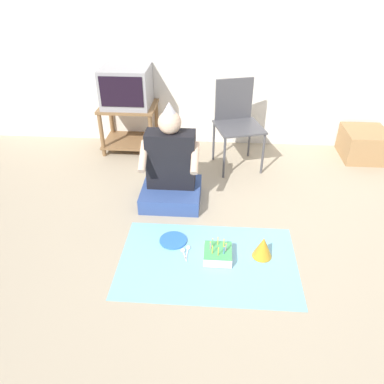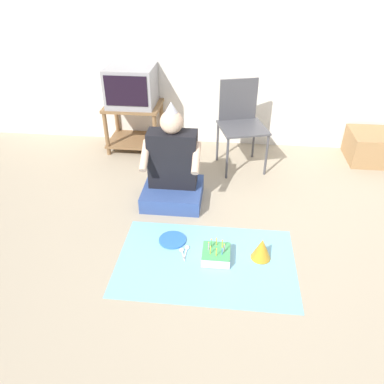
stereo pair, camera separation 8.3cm
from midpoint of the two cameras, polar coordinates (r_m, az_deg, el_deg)
The scene contains 13 objects.
ground_plane at distance 2.79m, azimuth 9.85°, elevation -11.13°, with size 16.00×16.00×0.00m, color tan.
wall_back at distance 4.15m, azimuth 10.42°, elevation 23.55°, with size 6.40×0.06×2.55m.
tv_stand at distance 4.28m, azimuth -8.17°, elevation 10.44°, with size 0.60×0.47×0.51m.
tv at distance 4.14m, azimuth -8.62°, elevation 15.70°, with size 0.50×0.46×0.40m.
folding_chair at distance 3.85m, azimuth 8.04°, elevation 11.02°, with size 0.55×0.54×0.87m.
cardboard_box_stack at distance 4.46m, azimuth 25.91°, elevation 6.24°, with size 0.44×0.47×0.31m.
person_seated at distance 3.29m, azimuth -2.25°, elevation 3.34°, with size 0.52×0.49×0.91m.
party_cloth at distance 2.79m, azimuth 3.00°, elevation -10.51°, with size 1.30×0.83×0.01m.
birthday_cake at distance 2.78m, azimuth 4.55°, elevation -9.49°, with size 0.21×0.21×0.15m.
party_hat_blue at distance 2.81m, azimuth 11.41°, elevation -8.49°, with size 0.15×0.15×0.17m.
paper_plate at distance 2.96m, azimuth -2.18°, elevation -7.30°, with size 0.21×0.21×0.01m.
plastic_spoon_near at distance 2.87m, azimuth 0.02°, elevation -8.66°, with size 0.04×0.15×0.01m.
plastic_spoon_far at distance 2.85m, azimuth -0.69°, elevation -9.04°, with size 0.06×0.14×0.01m.
Camera 2 is at (-0.22, -2.01, 1.92)m, focal length 35.00 mm.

